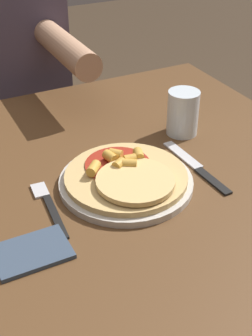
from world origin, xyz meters
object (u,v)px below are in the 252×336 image
Objects in this scene: knife at (197,167)px; drinking_glass at (183,113)px; fork at (49,205)px; pizza at (127,176)px; dining_table at (129,225)px; person_diner at (11,90)px; plate at (126,182)px.

knife is 2.13× the size of drinking_glass.
pizza is at bearing -2.98° from fork.
knife is at bearing -110.52° from drinking_glass.
fork and knife have the same top height.
pizza is (-0.01, -0.01, 0.14)m from dining_table.
drinking_glass is at bearing 30.92° from dining_table.
fork is at bearing -99.03° from person_diner.
plate is 0.16m from knife.
drinking_glass is at bearing 69.48° from knife.
dining_table is 0.14m from pizza.
dining_table is at bearing -149.08° from drinking_glass.
knife is 0.19× the size of person_diner.
person_diner reaches higher than plate.
person_diner is at bearing 106.65° from knife.
drinking_glass is 0.09× the size of person_diner.
pizza reaches higher than knife.
fork is 0.15× the size of person_diner.
drinking_glass is at bearing 32.23° from pizza.
person_diner is at bearing 115.29° from drinking_glass.
dining_table is 3.71× the size of plate.
dining_table is at bearing 2.21° from fork.
person_diner is (-0.06, 0.67, 0.06)m from dining_table.
pizza is 0.16m from fork.
plate is 1.09× the size of pizza.
pizza is at bearing -132.61° from dining_table.
knife reaches higher than dining_table.
fork is at bearing 176.81° from knife.
drinking_glass is (0.05, 0.14, 0.05)m from knife.
dining_table is 0.68m from person_diner.
fork reaches higher than dining_table.
knife is (0.32, -0.02, 0.00)m from fork.
plate is 0.02m from pizza.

